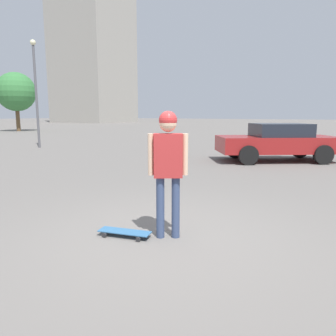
% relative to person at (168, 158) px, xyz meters
% --- Properties ---
extents(ground_plane, '(220.00, 220.00, 0.00)m').
position_rel_person_xyz_m(ground_plane, '(0.00, 0.00, -1.14)').
color(ground_plane, slate).
extents(person, '(0.49, 0.37, 1.77)m').
position_rel_person_xyz_m(person, '(0.00, 0.00, 0.00)').
color(person, '#38476B').
rests_on(person, ground_plane).
extents(skateboard, '(0.79, 0.39, 0.08)m').
position_rel_person_xyz_m(skateboard, '(0.55, 0.28, -1.07)').
color(skateboard, '#336693').
rests_on(skateboard, ground_plane).
extents(car_parked_near, '(4.57, 3.81, 1.39)m').
position_rel_person_xyz_m(car_parked_near, '(0.21, -8.64, -0.40)').
color(car_parked_near, maroon).
rests_on(car_parked_near, ground_plane).
extents(building_block_distant, '(13.33, 12.71, 36.39)m').
position_rel_person_xyz_m(building_block_distant, '(45.65, -49.82, 17.06)').
color(building_block_distant, '#9E998E').
rests_on(building_block_distant, ground_plane).
extents(tree_distant, '(3.84, 3.84, 5.84)m').
position_rel_person_xyz_m(tree_distant, '(27.46, -17.90, 2.76)').
color(tree_distant, brown).
rests_on(tree_distant, ground_plane).
extents(lamp_post, '(0.28, 0.28, 5.36)m').
position_rel_person_xyz_m(lamp_post, '(11.96, -7.66, 2.03)').
color(lamp_post, '#59595E').
rests_on(lamp_post, ground_plane).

